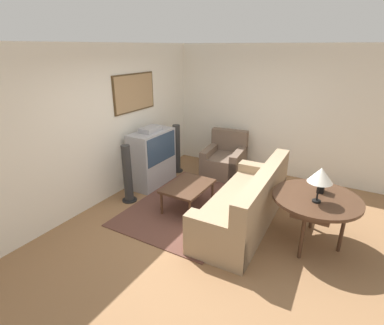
{
  "coord_description": "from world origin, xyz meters",
  "views": [
    {
      "loc": [
        -3.63,
        -1.75,
        2.65
      ],
      "look_at": [
        0.57,
        0.69,
        0.75
      ],
      "focal_mm": 28.0,
      "sensor_mm": 36.0,
      "label": 1
    }
  ],
  "objects_px": {
    "tv": "(152,158)",
    "console_table": "(316,201)",
    "couch": "(246,205)",
    "table_lamp": "(321,176)",
    "coffee_table": "(188,187)",
    "mantel_clock": "(322,184)",
    "speaker_tower_right": "(177,150)",
    "armchair": "(224,161)",
    "speaker_tower_left": "(128,175)"
  },
  "relations": [
    {
      "from": "armchair",
      "to": "table_lamp",
      "type": "bearing_deg",
      "value": -47.03
    },
    {
      "from": "mantel_clock",
      "to": "couch",
      "type": "bearing_deg",
      "value": 101.11
    },
    {
      "from": "coffee_table",
      "to": "speaker_tower_right",
      "type": "height_order",
      "value": "speaker_tower_right"
    },
    {
      "from": "coffee_table",
      "to": "couch",
      "type": "bearing_deg",
      "value": -88.37
    },
    {
      "from": "table_lamp",
      "to": "armchair",
      "type": "bearing_deg",
      "value": 49.38
    },
    {
      "from": "table_lamp",
      "to": "speaker_tower_right",
      "type": "bearing_deg",
      "value": 65.39
    },
    {
      "from": "tv",
      "to": "table_lamp",
      "type": "xyz_separation_m",
      "value": [
        -0.62,
        -3.16,
        0.55
      ]
    },
    {
      "from": "table_lamp",
      "to": "speaker_tower_left",
      "type": "bearing_deg",
      "value": 93.42
    },
    {
      "from": "armchair",
      "to": "tv",
      "type": "bearing_deg",
      "value": -137.43
    },
    {
      "from": "tv",
      "to": "console_table",
      "type": "relative_size",
      "value": 1.02
    },
    {
      "from": "mantel_clock",
      "to": "console_table",
      "type": "bearing_deg",
      "value": 176.08
    },
    {
      "from": "speaker_tower_left",
      "to": "speaker_tower_right",
      "type": "height_order",
      "value": "same"
    },
    {
      "from": "speaker_tower_right",
      "to": "coffee_table",
      "type": "bearing_deg",
      "value": -140.62
    },
    {
      "from": "console_table",
      "to": "table_lamp",
      "type": "height_order",
      "value": "table_lamp"
    },
    {
      "from": "tv",
      "to": "mantel_clock",
      "type": "relative_size",
      "value": 5.4
    },
    {
      "from": "console_table",
      "to": "speaker_tower_left",
      "type": "xyz_separation_m",
      "value": [
        -0.33,
        3.09,
        -0.17
      ]
    },
    {
      "from": "couch",
      "to": "console_table",
      "type": "xyz_separation_m",
      "value": [
        -0.0,
        -0.99,
        0.34
      ]
    },
    {
      "from": "console_table",
      "to": "mantel_clock",
      "type": "xyz_separation_m",
      "value": [
        0.2,
        -0.01,
        0.18
      ]
    },
    {
      "from": "tv",
      "to": "console_table",
      "type": "height_order",
      "value": "tv"
    },
    {
      "from": "table_lamp",
      "to": "console_table",
      "type": "bearing_deg",
      "value": 4.67
    },
    {
      "from": "tv",
      "to": "speaker_tower_right",
      "type": "height_order",
      "value": "tv"
    },
    {
      "from": "tv",
      "to": "coffee_table",
      "type": "distance_m",
      "value": 1.24
    },
    {
      "from": "coffee_table",
      "to": "mantel_clock",
      "type": "xyz_separation_m",
      "value": [
        0.23,
        -2.04,
        0.45
      ]
    },
    {
      "from": "coffee_table",
      "to": "mantel_clock",
      "type": "distance_m",
      "value": 2.1
    },
    {
      "from": "couch",
      "to": "speaker_tower_right",
      "type": "distance_m",
      "value": 2.46
    },
    {
      "from": "coffee_table",
      "to": "table_lamp",
      "type": "bearing_deg",
      "value": -93.39
    },
    {
      "from": "console_table",
      "to": "couch",
      "type": "bearing_deg",
      "value": 89.98
    },
    {
      "from": "coffee_table",
      "to": "speaker_tower_left",
      "type": "bearing_deg",
      "value": 105.99
    },
    {
      "from": "tv",
      "to": "armchair",
      "type": "height_order",
      "value": "tv"
    },
    {
      "from": "couch",
      "to": "coffee_table",
      "type": "distance_m",
      "value": 1.04
    },
    {
      "from": "coffee_table",
      "to": "speaker_tower_right",
      "type": "relative_size",
      "value": 0.85
    },
    {
      "from": "table_lamp",
      "to": "mantel_clock",
      "type": "xyz_separation_m",
      "value": [
        0.35,
        -0.0,
        -0.26
      ]
    },
    {
      "from": "couch",
      "to": "speaker_tower_left",
      "type": "height_order",
      "value": "speaker_tower_left"
    },
    {
      "from": "armchair",
      "to": "speaker_tower_left",
      "type": "distance_m",
      "value": 2.24
    },
    {
      "from": "couch",
      "to": "table_lamp",
      "type": "distance_m",
      "value": 1.27
    },
    {
      "from": "speaker_tower_right",
      "to": "tv",
      "type": "bearing_deg",
      "value": 176.05
    },
    {
      "from": "coffee_table",
      "to": "speaker_tower_left",
      "type": "relative_size",
      "value": 0.85
    },
    {
      "from": "tv",
      "to": "speaker_tower_right",
      "type": "distance_m",
      "value": 0.81
    },
    {
      "from": "console_table",
      "to": "coffee_table",
      "type": "bearing_deg",
      "value": 90.83
    },
    {
      "from": "console_table",
      "to": "speaker_tower_right",
      "type": "xyz_separation_m",
      "value": [
        1.27,
        3.09,
        -0.17
      ]
    },
    {
      "from": "couch",
      "to": "armchair",
      "type": "xyz_separation_m",
      "value": [
        1.66,
        1.12,
        -0.03
      ]
    },
    {
      "from": "tv",
      "to": "coffee_table",
      "type": "relative_size",
      "value": 1.33
    },
    {
      "from": "console_table",
      "to": "armchair",
      "type": "bearing_deg",
      "value": 51.64
    },
    {
      "from": "tv",
      "to": "couch",
      "type": "distance_m",
      "value": 2.22
    },
    {
      "from": "speaker_tower_left",
      "to": "speaker_tower_right",
      "type": "distance_m",
      "value": 1.61
    },
    {
      "from": "couch",
      "to": "mantel_clock",
      "type": "height_order",
      "value": "mantel_clock"
    },
    {
      "from": "console_table",
      "to": "table_lamp",
      "type": "bearing_deg",
      "value": -175.33
    },
    {
      "from": "console_table",
      "to": "tv",
      "type": "bearing_deg",
      "value": 81.54
    },
    {
      "from": "couch",
      "to": "console_table",
      "type": "relative_size",
      "value": 1.98
    },
    {
      "from": "table_lamp",
      "to": "mantel_clock",
      "type": "height_order",
      "value": "table_lamp"
    }
  ]
}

